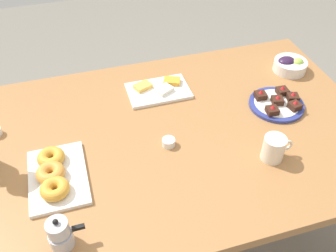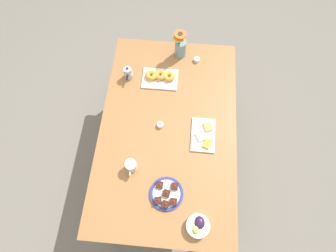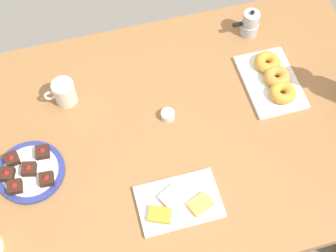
{
  "view_description": "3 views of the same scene",
  "coord_description": "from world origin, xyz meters",
  "px_view_note": "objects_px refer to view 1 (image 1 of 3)",
  "views": [
    {
      "loc": [
        -0.29,
        -0.97,
        1.72
      ],
      "look_at": [
        0.0,
        0.0,
        0.78
      ],
      "focal_mm": 40.0,
      "sensor_mm": 36.0,
      "label": 1
    },
    {
      "loc": [
        0.74,
        0.06,
        2.51
      ],
      "look_at": [
        0.0,
        0.0,
        0.78
      ],
      "focal_mm": 28.0,
      "sensor_mm": 36.0,
      "label": 2
    },
    {
      "loc": [
        0.21,
        0.76,
        2.14
      ],
      "look_at": [
        0.0,
        0.0,
        0.78
      ],
      "focal_mm": 50.0,
      "sensor_mm": 36.0,
      "label": 3
    }
  ],
  "objects_px": {
    "coffee_mug": "(274,148)",
    "croissant_platter": "(55,174)",
    "dining_table": "(168,149)",
    "moka_pot": "(60,234)",
    "grape_bowl": "(290,65)",
    "jam_cup_berry": "(169,142)",
    "dessert_plate": "(277,103)",
    "cheese_platter": "(159,90)"
  },
  "relations": [
    {
      "from": "coffee_mug",
      "to": "croissant_platter",
      "type": "xyz_separation_m",
      "value": [
        -0.74,
        0.12,
        -0.03
      ]
    },
    {
      "from": "dining_table",
      "to": "moka_pot",
      "type": "height_order",
      "value": "moka_pot"
    },
    {
      "from": "grape_bowl",
      "to": "coffee_mug",
      "type": "bearing_deg",
      "value": -125.85
    },
    {
      "from": "jam_cup_berry",
      "to": "dessert_plate",
      "type": "xyz_separation_m",
      "value": [
        0.49,
        0.09,
        -0.0
      ]
    },
    {
      "from": "coffee_mug",
      "to": "dessert_plate",
      "type": "bearing_deg",
      "value": 57.82
    },
    {
      "from": "dining_table",
      "to": "croissant_platter",
      "type": "height_order",
      "value": "croissant_platter"
    },
    {
      "from": "cheese_platter",
      "to": "moka_pot",
      "type": "xyz_separation_m",
      "value": [
        -0.46,
        -0.61,
        0.04
      ]
    },
    {
      "from": "croissant_platter",
      "to": "cheese_platter",
      "type": "bearing_deg",
      "value": 38.22
    },
    {
      "from": "croissant_platter",
      "to": "jam_cup_berry",
      "type": "bearing_deg",
      "value": 6.05
    },
    {
      "from": "coffee_mug",
      "to": "grape_bowl",
      "type": "bearing_deg",
      "value": 54.15
    },
    {
      "from": "coffee_mug",
      "to": "jam_cup_berry",
      "type": "height_order",
      "value": "coffee_mug"
    },
    {
      "from": "grape_bowl",
      "to": "moka_pot",
      "type": "distance_m",
      "value": 1.22
    },
    {
      "from": "jam_cup_berry",
      "to": "moka_pot",
      "type": "distance_m",
      "value": 0.5
    },
    {
      "from": "cheese_platter",
      "to": "jam_cup_berry",
      "type": "bearing_deg",
      "value": -99.13
    },
    {
      "from": "coffee_mug",
      "to": "dessert_plate",
      "type": "distance_m",
      "value": 0.3
    },
    {
      "from": "dessert_plate",
      "to": "moka_pot",
      "type": "distance_m",
      "value": 0.97
    },
    {
      "from": "coffee_mug",
      "to": "jam_cup_berry",
      "type": "relative_size",
      "value": 2.34
    },
    {
      "from": "grape_bowl",
      "to": "cheese_platter",
      "type": "bearing_deg",
      "value": 178.46
    },
    {
      "from": "moka_pot",
      "to": "dining_table",
      "type": "bearing_deg",
      "value": 39.82
    },
    {
      "from": "coffee_mug",
      "to": "moka_pot",
      "type": "bearing_deg",
      "value": -170.07
    },
    {
      "from": "coffee_mug",
      "to": "dessert_plate",
      "type": "xyz_separation_m",
      "value": [
        0.16,
        0.25,
        -0.04
      ]
    },
    {
      "from": "grape_bowl",
      "to": "jam_cup_berry",
      "type": "relative_size",
      "value": 3.07
    },
    {
      "from": "dining_table",
      "to": "moka_pot",
      "type": "xyz_separation_m",
      "value": [
        -0.42,
        -0.35,
        0.13
      ]
    },
    {
      "from": "cheese_platter",
      "to": "croissant_platter",
      "type": "distance_m",
      "value": 0.58
    },
    {
      "from": "grape_bowl",
      "to": "dessert_plate",
      "type": "bearing_deg",
      "value": -129.8
    },
    {
      "from": "jam_cup_berry",
      "to": "dining_table",
      "type": "bearing_deg",
      "value": 75.41
    },
    {
      "from": "cheese_platter",
      "to": "dessert_plate",
      "type": "bearing_deg",
      "value": -27.64
    },
    {
      "from": "dessert_plate",
      "to": "dining_table",
      "type": "bearing_deg",
      "value": -176.25
    },
    {
      "from": "dessert_plate",
      "to": "grape_bowl",
      "type": "bearing_deg",
      "value": 50.2
    },
    {
      "from": "dining_table",
      "to": "moka_pot",
      "type": "bearing_deg",
      "value": -140.18
    },
    {
      "from": "cheese_platter",
      "to": "dessert_plate",
      "type": "relative_size",
      "value": 1.17
    },
    {
      "from": "croissant_platter",
      "to": "jam_cup_berry",
      "type": "height_order",
      "value": "croissant_platter"
    },
    {
      "from": "dining_table",
      "to": "moka_pot",
      "type": "distance_m",
      "value": 0.56
    },
    {
      "from": "dining_table",
      "to": "croissant_platter",
      "type": "distance_m",
      "value": 0.45
    },
    {
      "from": "coffee_mug",
      "to": "croissant_platter",
      "type": "height_order",
      "value": "coffee_mug"
    },
    {
      "from": "dining_table",
      "to": "coffee_mug",
      "type": "height_order",
      "value": "coffee_mug"
    },
    {
      "from": "grape_bowl",
      "to": "moka_pot",
      "type": "height_order",
      "value": "moka_pot"
    },
    {
      "from": "grape_bowl",
      "to": "croissant_platter",
      "type": "distance_m",
      "value": 1.13
    },
    {
      "from": "dining_table",
      "to": "coffee_mug",
      "type": "distance_m",
      "value": 0.41
    },
    {
      "from": "cheese_platter",
      "to": "croissant_platter",
      "type": "xyz_separation_m",
      "value": [
        -0.46,
        -0.36,
        0.01
      ]
    },
    {
      "from": "grape_bowl",
      "to": "croissant_platter",
      "type": "xyz_separation_m",
      "value": [
        -1.07,
        -0.34,
        -0.01
      ]
    },
    {
      "from": "croissant_platter",
      "to": "jam_cup_berry",
      "type": "xyz_separation_m",
      "value": [
        0.41,
        0.04,
        -0.01
      ]
    }
  ]
}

